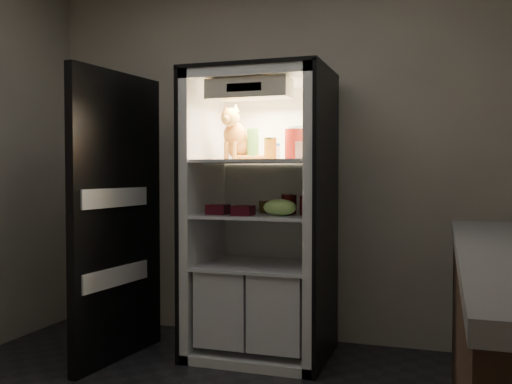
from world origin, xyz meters
TOP-DOWN VIEW (x-y plane):
  - room_shell at (0.00, 0.00)m, footprint 3.60×3.60m
  - refrigerator at (0.00, 1.38)m, footprint 0.90×0.72m
  - fridge_door at (-0.85, 0.98)m, footprint 0.15×0.87m
  - tabby_cat at (-0.17, 1.37)m, footprint 0.31×0.36m
  - parmesan_shaker at (-0.06, 1.35)m, footprint 0.08×0.08m
  - mayo_tub at (0.06, 1.47)m, footprint 0.08×0.08m
  - salsa_jar at (0.07, 1.32)m, footprint 0.08×0.08m
  - pepper_jar at (0.22, 1.36)m, footprint 0.13×0.13m
  - cream_carton at (0.31, 1.21)m, footprint 0.06×0.06m
  - soda_can_a at (0.20, 1.40)m, footprint 0.07×0.07m
  - soda_can_b at (0.31, 1.31)m, footprint 0.07×0.07m
  - soda_can_c at (0.19, 1.29)m, footprint 0.07×0.07m
  - condiment_jar at (0.00, 1.40)m, footprint 0.06×0.06m
  - grape_bag at (0.18, 1.19)m, footprint 0.21×0.15m
  - berry_box_left at (-0.23, 1.18)m, footprint 0.13×0.13m
  - berry_box_right at (-0.05, 1.14)m, footprint 0.12×0.12m

SIDE VIEW (x-z plane):
  - refrigerator at x=0.00m, z-range -0.15..1.73m
  - fridge_door at x=-0.85m, z-range -0.01..1.84m
  - berry_box_right at x=-0.05m, z-range 0.94..1.00m
  - berry_box_left at x=-0.23m, z-range 0.94..1.00m
  - condiment_jar at x=0.00m, z-range 0.94..1.03m
  - grape_bag at x=0.18m, z-range 0.94..1.04m
  - soda_can_b at x=0.31m, z-range 0.94..1.06m
  - soda_can_a at x=0.20m, z-range 0.94..1.07m
  - soda_can_c at x=0.19m, z-range 0.94..1.07m
  - cream_carton at x=0.31m, z-range 1.29..1.40m
  - mayo_tub at x=0.06m, z-range 1.29..1.40m
  - salsa_jar at x=0.07m, z-range 1.29..1.43m
  - parmesan_shaker at x=-0.06m, z-range 1.29..1.50m
  - pepper_jar at x=0.22m, z-range 1.29..1.51m
  - tabby_cat at x=-0.17m, z-range 1.24..1.61m
  - room_shell at x=0.00m, z-range -0.18..3.42m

